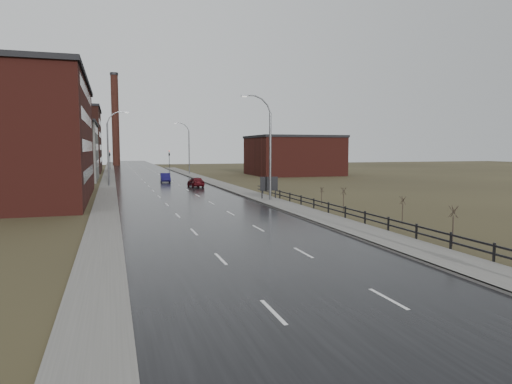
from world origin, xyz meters
TOP-DOWN VIEW (x-y plane):
  - ground at (0.00, 0.00)m, footprint 320.00×320.00m
  - road at (0.00, 60.00)m, footprint 14.00×300.00m
  - sidewalk_right at (8.60, 35.00)m, footprint 3.20×180.00m
  - curb_right at (7.08, 35.00)m, footprint 0.16×180.00m
  - sidewalk_left at (-8.20, 60.00)m, footprint 2.40×260.00m
  - warehouse_mid at (-17.99, 78.00)m, footprint 16.32×20.40m
  - warehouse_far at (-22.99, 108.00)m, footprint 26.52×24.48m
  - building_right at (30.30, 82.00)m, footprint 18.36×16.32m
  - smokestack at (-6.00, 150.00)m, footprint 2.70×2.70m
  - streetlight_right_mid at (8.50, 36.00)m, footprint 3.36×0.28m
  - streetlight_left at (-7.70, 62.00)m, footprint 3.36×0.28m
  - streetlight_right_far at (8.50, 90.00)m, footprint 3.36×0.28m
  - guardrail at (10.30, 18.31)m, footprint 0.10×53.05m
  - shrub_c at (11.51, 11.26)m, footprint 0.56×0.59m
  - shrub_d at (13.35, 18.74)m, footprint 0.51×0.54m
  - shrub_e at (12.37, 26.15)m, footprint 0.53×0.56m
  - shrub_f at (12.99, 31.94)m, footprint 0.43×0.45m
  - billboard at (9.10, 37.27)m, footprint 2.06×0.17m
  - traffic_light_left at (-8.00, 120.00)m, footprint 0.58×2.73m
  - traffic_light_right at (8.00, 120.00)m, footprint 0.58×2.73m
  - car_near at (1.09, 67.89)m, footprint 1.86×4.65m
  - car_far at (4.29, 56.50)m, footprint 2.13×4.56m

SIDE VIEW (x-z plane):
  - ground at x=0.00m, z-range 0.00..0.00m
  - road at x=0.00m, z-range 0.00..0.06m
  - sidewalk_left at x=-8.20m, z-range 0.00..0.12m
  - sidewalk_right at x=8.60m, z-range 0.00..0.18m
  - curb_right at x=7.08m, z-range 0.00..0.18m
  - guardrail at x=10.30m, z-range 0.16..1.26m
  - car_near at x=1.09m, z-range 0.00..1.50m
  - car_far at x=4.29m, z-range 0.00..1.51m
  - shrub_f at x=12.99m, z-range 0.05..1.83m
  - shrub_d at x=13.35m, z-range 0.07..2.20m
  - shrub_e at x=12.37m, z-range 0.07..2.29m
  - shrub_c at x=11.51m, z-range 0.07..2.45m
  - billboard at x=9.10m, z-range 0.44..3.04m
  - building_right at x=30.30m, z-range 0.01..8.51m
  - traffic_light_left at x=-8.00m, z-range 1.95..7.25m
  - traffic_light_right at x=8.00m, z-range 1.95..7.25m
  - warehouse_mid at x=-17.99m, z-range 0.01..10.51m
  - streetlight_right_mid at x=8.50m, z-range 0.16..11.51m
  - streetlight_left at x=-7.70m, z-range 0.16..11.51m
  - streetlight_right_far at x=8.50m, z-range 0.16..11.51m
  - warehouse_far at x=-22.99m, z-range 0.01..15.51m
  - smokestack at x=-6.00m, z-range 0.15..30.85m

